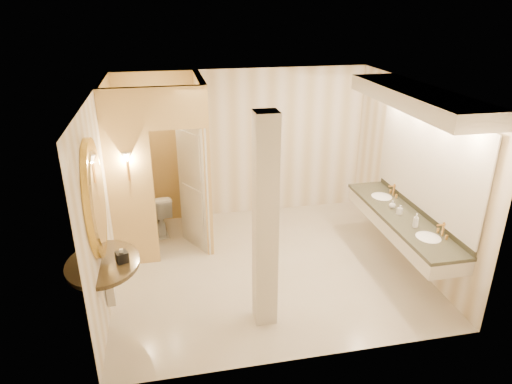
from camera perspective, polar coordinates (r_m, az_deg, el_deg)
The scene contains 16 objects.
floor at distance 7.12m, azimuth 1.33°, elevation -9.21°, with size 4.50×4.50×0.00m, color beige.
ceiling at distance 6.12m, azimuth 1.56°, elevation 12.71°, with size 4.50×4.50×0.00m, color white.
wall_back at distance 8.35m, azimuth -1.63°, elevation 5.98°, with size 4.50×0.02×2.70m, color white.
wall_front at distance 4.77m, azimuth 6.82°, elevation -7.99°, with size 4.50×0.02×2.70m, color white.
wall_left at distance 6.42m, azimuth -18.57°, elevation -0.64°, with size 0.02×4.00×2.70m, color white.
wall_right at distance 7.31m, azimuth 18.92°, elevation 2.19°, with size 0.02×4.00×2.70m, color white.
toilet_closet at distance 7.25m, azimuth -9.02°, elevation 3.32°, with size 1.50×1.55×2.70m.
wall_sconce at distance 6.65m, azimuth -15.84°, elevation 4.06°, with size 0.14×0.14×0.42m.
vanity at distance 6.76m, azimuth 18.86°, elevation 3.07°, with size 0.75×2.75×2.09m.
console_shelf at distance 5.62m, azimuth -19.07°, elevation -4.11°, with size 1.09×1.09×2.00m.
pillar at distance 5.36m, azimuth 1.18°, elevation -4.10°, with size 0.27×0.27×2.70m, color beige.
tissue_box at distance 5.75m, azimuth -16.40°, elevation -7.79°, with size 0.13×0.13×0.13m, color black.
toilet at distance 8.09m, azimuth -12.17°, elevation -2.56°, with size 0.42×0.73×0.74m, color white.
soap_bottle_a at distance 7.00m, azimuth 17.53°, elevation -2.11°, with size 0.06×0.07×0.14m, color beige.
soap_bottle_b at distance 7.17m, azimuth 16.68°, elevation -1.49°, with size 0.10×0.10×0.12m, color silver.
soap_bottle_c at distance 6.66m, azimuth 19.36°, elevation -3.37°, with size 0.08×0.08×0.21m, color #C6B28C.
Camera 1 is at (-1.36, -5.86, 3.79)m, focal length 32.00 mm.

